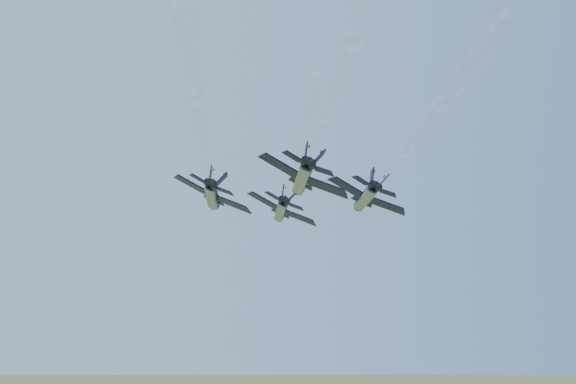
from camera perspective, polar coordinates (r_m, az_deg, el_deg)
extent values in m
cylinder|color=black|center=(109.21, -0.57, -1.56)|extent=(3.88, 13.12, 2.21)
cone|color=black|center=(116.84, -0.77, -2.18)|extent=(2.52, 2.80, 2.21)
ellipsoid|color=black|center=(112.57, -0.55, -1.59)|extent=(1.50, 2.48, 1.13)
cube|color=gray|center=(109.10, -0.72, -1.86)|extent=(3.02, 11.71, 1.02)
cube|color=black|center=(108.55, -2.15, -0.78)|extent=(5.67, 4.02, 2.58)
cube|color=yellow|center=(110.20, -2.15, -0.89)|extent=(5.03, 1.26, 2.55)
cube|color=black|center=(108.39, 1.01, -2.30)|extent=(6.03, 5.05, 2.58)
cube|color=yellow|center=(110.05, 0.96, -2.38)|extent=(4.71, 2.48, 2.55)
cube|color=black|center=(103.20, -1.42, -0.51)|extent=(2.67, 2.10, 1.21)
cube|color=black|center=(103.10, 0.63, -1.49)|extent=(2.82, 2.52, 1.21)
cube|color=black|center=(104.08, -0.51, -0.20)|extent=(0.76, 2.19, 2.54)
cube|color=black|center=(104.03, 0.32, -0.60)|extent=(2.12, 2.37, 1.95)
cylinder|color=black|center=(102.45, -0.62, -0.88)|extent=(1.57, 1.35, 1.43)
cylinder|color=black|center=(102.43, -0.18, -1.09)|extent=(1.57, 1.35, 1.43)
cylinder|color=black|center=(96.96, -6.69, -0.28)|extent=(3.88, 13.12, 2.21)
cone|color=black|center=(104.57, -6.46, -1.07)|extent=(2.52, 2.80, 2.21)
ellipsoid|color=black|center=(100.30, -6.45, -0.36)|extent=(1.50, 2.48, 1.13)
cube|color=gray|center=(96.88, -6.85, -0.62)|extent=(3.02, 11.71, 1.02)
cube|color=black|center=(96.67, -8.49, 0.60)|extent=(5.67, 4.02, 2.58)
cube|color=yellow|center=(98.31, -8.39, 0.46)|extent=(5.03, 1.26, 2.55)
cube|color=black|center=(95.81, -4.97, -1.11)|extent=(6.03, 5.05, 2.58)
cube|color=yellow|center=(97.46, -4.92, -1.22)|extent=(4.71, 2.48, 2.55)
cube|color=black|center=(91.21, -8.04, 0.99)|extent=(2.67, 2.10, 1.21)
cube|color=black|center=(90.65, -5.74, -0.12)|extent=(2.82, 2.52, 1.21)
cube|color=black|center=(91.91, -6.95, 1.32)|extent=(0.76, 2.19, 2.54)
cube|color=black|center=(91.68, -6.02, 0.88)|extent=(2.12, 2.37, 1.95)
cylinder|color=black|center=(90.29, -7.19, 0.59)|extent=(1.57, 1.35, 1.43)
cylinder|color=black|center=(90.17, -6.70, 0.35)|extent=(1.57, 1.35, 1.43)
cylinder|color=black|center=(98.39, 6.95, -0.43)|extent=(3.88, 13.12, 2.21)
cone|color=black|center=(105.89, 6.19, -1.20)|extent=(2.52, 2.80, 2.21)
ellipsoid|color=black|center=(101.72, 6.73, -0.51)|extent=(1.50, 2.48, 1.13)
cube|color=gray|center=(98.24, 6.80, -0.76)|extent=(3.02, 11.71, 1.02)
cube|color=black|center=(97.38, 5.25, 0.44)|extent=(5.67, 4.02, 2.58)
cube|color=yellow|center=(99.01, 5.13, 0.30)|extent=(5.03, 1.26, 2.55)
cube|color=black|center=(97.95, 8.75, -1.24)|extent=(6.03, 5.05, 2.58)
cube|color=yellow|center=(99.57, 8.57, -1.35)|extent=(4.71, 2.48, 2.55)
cube|color=black|center=(92.27, 6.50, 0.81)|extent=(2.67, 2.10, 1.21)
cube|color=black|center=(92.64, 8.77, -0.28)|extent=(2.82, 2.52, 1.21)
cube|color=black|center=(93.37, 7.43, 1.14)|extent=(0.76, 2.19, 2.54)
cube|color=black|center=(93.52, 8.35, 0.70)|extent=(2.12, 2.37, 1.95)
cylinder|color=black|center=(91.71, 7.45, 0.41)|extent=(1.57, 1.35, 1.43)
cylinder|color=black|center=(91.79, 7.94, 0.18)|extent=(1.57, 1.35, 1.43)
cylinder|color=black|center=(83.88, 1.34, 1.32)|extent=(3.88, 13.12, 2.21)
cone|color=black|center=(91.43, 0.93, 0.29)|extent=(2.52, 2.80, 2.21)
ellipsoid|color=black|center=(87.23, 1.30, 1.17)|extent=(1.50, 2.48, 1.13)
cube|color=gray|center=(83.74, 1.15, 0.94)|extent=(3.02, 11.71, 1.02)
cube|color=black|center=(83.22, -0.71, 2.36)|extent=(5.67, 4.02, 2.58)
cube|color=yellow|center=(84.85, -0.74, 2.16)|extent=(5.03, 1.26, 2.55)
cube|color=black|center=(83.11, 3.42, 0.39)|extent=(6.03, 5.05, 2.58)
cube|color=yellow|center=(84.75, 3.31, 0.23)|extent=(4.71, 2.48, 2.55)
cube|color=black|center=(77.94, 0.36, 2.94)|extent=(2.67, 2.10, 1.21)
cube|color=black|center=(77.87, 3.08, 1.64)|extent=(2.82, 2.52, 1.21)
cube|color=black|center=(78.90, 1.55, 3.30)|extent=(0.76, 2.19, 2.54)
cube|color=black|center=(78.88, 2.64, 2.78)|extent=(2.12, 2.37, 1.95)
cylinder|color=black|center=(77.20, 1.44, 2.48)|extent=(1.57, 1.35, 1.43)
cylinder|color=black|center=(77.19, 2.03, 2.20)|extent=(1.57, 1.35, 1.43)
cylinder|color=white|center=(94.68, -0.11, -0.10)|extent=(3.30, 16.37, 1.17)
cylinder|color=white|center=(79.61, 0.56, 1.99)|extent=(3.74, 16.42, 1.61)
cylinder|color=white|center=(64.71, 1.54, 5.05)|extent=(4.25, 16.49, 2.13)
cylinder|color=white|center=(82.50, -7.23, 1.62)|extent=(3.30, 16.37, 1.17)
cylinder|color=white|center=(67.56, -8.04, 4.46)|extent=(3.74, 16.42, 1.61)
cylinder|color=white|center=(52.91, -9.32, 8.90)|extent=(4.25, 16.49, 2.13)
cylinder|color=white|center=(84.18, 8.76, 1.40)|extent=(3.30, 16.37, 1.17)
cylinder|color=white|center=(69.62, 11.44, 4.11)|extent=(3.74, 16.42, 1.61)
cylinder|color=white|center=(55.52, 15.55, 8.20)|extent=(4.25, 16.49, 2.13)
cylinder|color=white|center=(69.57, 2.37, 3.91)|extent=(3.30, 16.37, 1.17)
cylinder|color=white|center=(54.91, 4.04, 8.03)|extent=(3.74, 16.42, 1.61)
cylinder|color=white|center=(40.81, 6.97, 15.06)|extent=(4.25, 16.49, 2.13)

